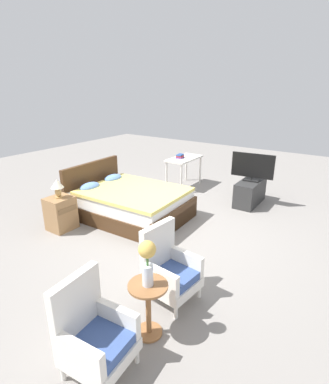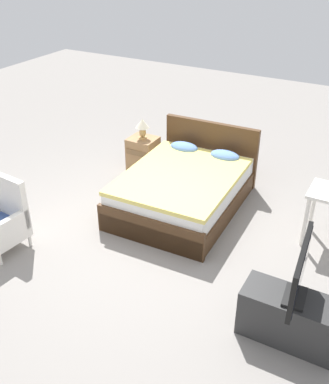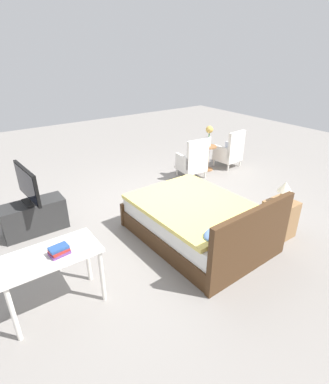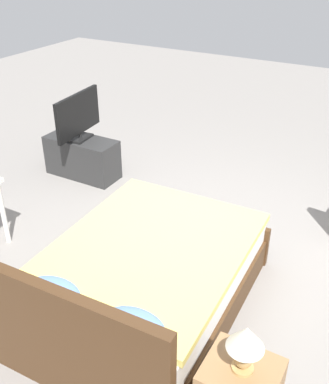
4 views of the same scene
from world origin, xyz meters
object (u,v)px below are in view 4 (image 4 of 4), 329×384
at_px(tv_stand, 82,157).
at_px(tv_flatscreen, 78,116).
at_px(bed, 143,281).
at_px(table_lamp, 246,343).

height_order(tv_stand, tv_flatscreen, tv_flatscreen).
xyz_separation_m(bed, table_lamp, (-1.08, 0.64, 0.51)).
bearing_deg(bed, tv_flatscreen, -40.49).
distance_m(bed, tv_stand, 2.62).
bearing_deg(table_lamp, tv_flatscreen, -37.31).
bearing_deg(bed, table_lamp, 149.33).
xyz_separation_m(table_lamp, tv_stand, (3.07, -2.34, -0.55)).
height_order(table_lamp, tv_flatscreen, tv_flatscreen).
bearing_deg(tv_stand, tv_flatscreen, 5.24).
height_order(bed, table_lamp, bed).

